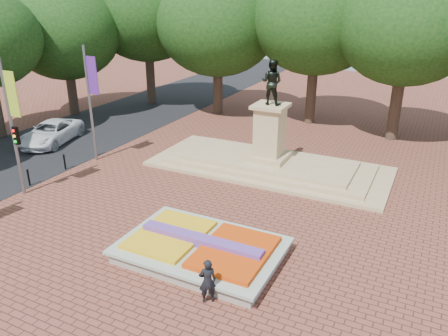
% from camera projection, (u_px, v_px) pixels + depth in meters
% --- Properties ---
extents(ground, '(90.00, 90.00, 0.00)m').
position_uv_depth(ground, '(204.00, 228.00, 19.52)').
color(ground, brown).
rests_on(ground, ground).
extents(asphalt_street, '(9.00, 90.00, 0.02)m').
position_uv_depth(asphalt_street, '(47.00, 146.00, 29.86)').
color(asphalt_street, black).
rests_on(asphalt_street, ground).
extents(flower_bed, '(6.30, 4.30, 0.91)m').
position_uv_depth(flower_bed, '(202.00, 249.00, 17.29)').
color(flower_bed, gray).
rests_on(flower_bed, ground).
extents(monument, '(14.00, 6.00, 6.40)m').
position_uv_depth(monument, '(269.00, 154.00, 25.82)').
color(monument, tan).
rests_on(monument, ground).
extents(tree_row_back, '(44.80, 8.80, 10.43)m').
position_uv_depth(tree_row_back, '(353.00, 39.00, 30.97)').
color(tree_row_back, '#38271F').
rests_on(tree_row_back, ground).
extents(banner_poles, '(0.88, 11.17, 7.00)m').
position_uv_depth(banner_poles, '(7.00, 124.00, 21.14)').
color(banner_poles, slate).
rests_on(banner_poles, ground).
extents(bollard_row, '(0.12, 13.12, 0.98)m').
position_uv_depth(bollard_row, '(8.00, 186.00, 22.50)').
color(bollard_row, black).
rests_on(bollard_row, ground).
extents(van, '(3.81, 5.86, 1.50)m').
position_uv_depth(van, '(51.00, 133.00, 30.22)').
color(van, silver).
rests_on(van, ground).
extents(pedestrian, '(0.72, 0.68, 1.66)m').
position_uv_depth(pedestrian, '(207.00, 281.00, 14.64)').
color(pedestrian, black).
rests_on(pedestrian, ground).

